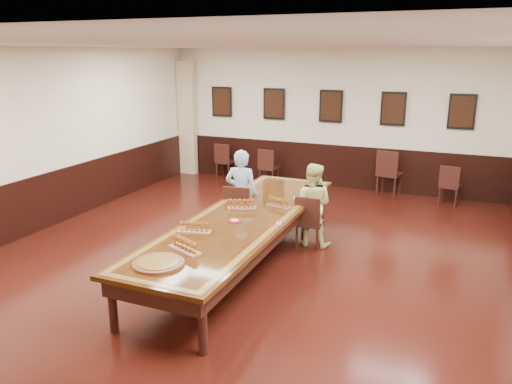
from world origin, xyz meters
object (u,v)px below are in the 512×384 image
at_px(carved_platter, 158,263).
at_px(spare_chair_d, 450,185).
at_px(conference_table, 243,225).
at_px(chair_woman, 310,221).
at_px(spare_chair_c, 390,172).
at_px(spare_chair_a, 225,160).
at_px(person_man, 241,194).
at_px(person_woman, 312,205).
at_px(spare_chair_b, 269,166).
at_px(chair_man, 240,211).

bearing_deg(carved_platter, spare_chair_d, 65.78).
bearing_deg(conference_table, chair_woman, 55.86).
bearing_deg(spare_chair_d, spare_chair_c, -1.44).
bearing_deg(spare_chair_d, chair_woman, 68.58).
height_order(chair_woman, conference_table, chair_woman).
distance_m(spare_chair_a, spare_chair_d, 5.38).
height_order(person_man, person_woman, person_man).
relative_size(spare_chair_a, person_man, 0.58).
bearing_deg(person_man, carved_platter, 88.45).
distance_m(spare_chair_d, person_woman, 3.91).
relative_size(spare_chair_b, person_woman, 0.64).
relative_size(chair_woman, conference_table, 0.18).
bearing_deg(chair_woman, chair_man, 2.75).
xyz_separation_m(person_man, person_woman, (1.23, 0.09, -0.07)).
bearing_deg(chair_woman, spare_chair_c, -102.96).
bearing_deg(spare_chair_d, spare_chair_b, 8.10).
relative_size(person_man, person_woman, 1.11).
relative_size(spare_chair_c, spare_chair_d, 1.21).
distance_m(spare_chair_d, person_man, 4.73).
bearing_deg(chair_woman, spare_chair_d, -122.10).
distance_m(spare_chair_a, carved_platter, 7.17).
height_order(chair_man, person_woman, person_woman).
bearing_deg(spare_chair_d, person_woman, 67.84).
height_order(spare_chair_b, person_man, person_man).
bearing_deg(chair_man, chair_woman, 176.61).
distance_m(conference_table, carved_platter, 1.98).
height_order(spare_chair_b, conference_table, spare_chair_b).
xyz_separation_m(spare_chair_c, conference_table, (-1.45, -4.73, 0.10)).
relative_size(spare_chair_a, spare_chair_d, 1.05).
bearing_deg(person_man, person_woman, 176.25).
distance_m(chair_man, chair_woman, 1.22).
distance_m(spare_chair_b, conference_table, 4.76).
bearing_deg(spare_chair_c, person_woman, 88.82).
xyz_separation_m(spare_chair_c, person_man, (-1.96, -3.67, 0.25)).
height_order(chair_man, chair_woman, chair_man).
distance_m(spare_chair_b, carved_platter, 6.64).
xyz_separation_m(chair_woman, spare_chair_c, (0.73, 3.67, 0.07)).
distance_m(chair_man, person_woman, 1.25).
bearing_deg(spare_chair_a, chair_man, 120.09).
relative_size(spare_chair_c, conference_table, 0.21).
bearing_deg(conference_table, spare_chair_c, 72.97).
height_order(chair_man, conference_table, chair_man).
bearing_deg(person_man, chair_woman, 171.86).
bearing_deg(spare_chair_d, chair_man, 56.51).
bearing_deg(conference_table, spare_chair_a, 118.98).
bearing_deg(spare_chair_b, spare_chair_d, -178.70).
bearing_deg(chair_man, person_woman, -178.99).
bearing_deg(person_woman, spare_chair_c, -103.29).
bearing_deg(chair_woman, carved_platter, 71.84).
distance_m(spare_chair_c, spare_chair_d, 1.31).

